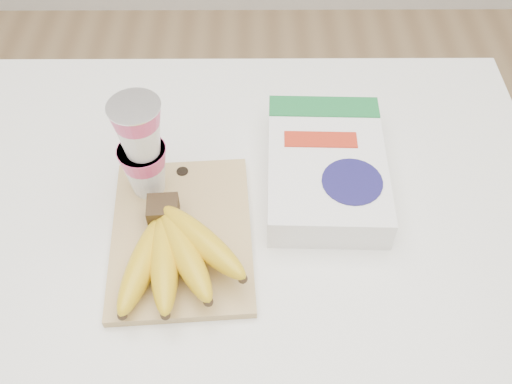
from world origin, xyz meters
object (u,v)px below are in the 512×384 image
Objects in this scene: bananas at (173,252)px; table at (203,340)px; cutting_board at (182,235)px; yogurt_stack at (141,147)px; cereal_box at (326,167)px.

table is at bearing 88.38° from bananas.
table is 4.17× the size of cutting_board.
table is at bearing -41.92° from yogurt_stack.
yogurt_stack is at bearing -172.54° from cereal_box.
table is 4.26× the size of cereal_box.
cutting_board is at bearing -151.44° from cereal_box.
yogurt_stack is 0.64× the size of cereal_box.
cutting_board is at bearing -87.04° from table.
yogurt_stack is at bearing 110.11° from bananas.
bananas is at bearing -98.43° from cutting_board.
cereal_box is (0.23, 0.12, 0.02)m from cutting_board.
table is at bearing -159.65° from cereal_box.
yogurt_stack reaches higher than table.
bananas is 0.30m from cereal_box.
table is 5.79× the size of bananas.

